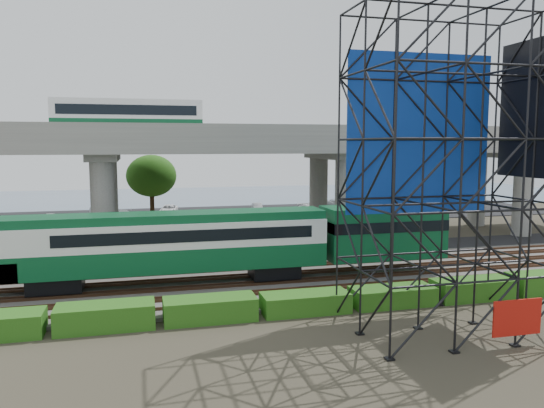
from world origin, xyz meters
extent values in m
plane|color=#474233|center=(0.00, 0.00, 0.00)|extent=(140.00, 140.00, 0.00)
cube|color=slate|center=(0.00, 2.00, 0.10)|extent=(90.00, 12.00, 0.20)
cube|color=black|center=(0.00, 10.50, 0.04)|extent=(90.00, 5.00, 0.08)
cube|color=black|center=(0.00, 34.00, 0.04)|extent=(90.00, 18.00, 0.08)
cube|color=slate|center=(0.00, 56.00, 0.01)|extent=(140.00, 40.00, 0.03)
cube|color=#472D1E|center=(0.00, -2.72, 0.28)|extent=(90.00, 0.08, 0.16)
cube|color=#472D1E|center=(0.00, -1.28, 0.28)|extent=(90.00, 0.08, 0.16)
cube|color=#472D1E|center=(0.00, -0.72, 0.28)|extent=(90.00, 0.08, 0.16)
cube|color=#472D1E|center=(0.00, 0.72, 0.28)|extent=(90.00, 0.08, 0.16)
cube|color=#472D1E|center=(0.00, 1.28, 0.28)|extent=(90.00, 0.08, 0.16)
cube|color=#472D1E|center=(0.00, 2.72, 0.28)|extent=(90.00, 0.08, 0.16)
cube|color=#472D1E|center=(0.00, 3.28, 0.28)|extent=(90.00, 0.08, 0.16)
cube|color=#472D1E|center=(0.00, 4.72, 0.28)|extent=(90.00, 0.08, 0.16)
cube|color=#472D1E|center=(0.00, 5.28, 0.28)|extent=(90.00, 0.08, 0.16)
cube|color=#472D1E|center=(0.00, 6.72, 0.28)|extent=(90.00, 0.08, 0.16)
cube|color=black|center=(-12.07, 2.00, 0.81)|extent=(3.00, 2.20, 0.90)
cube|color=black|center=(0.93, 2.00, 0.81)|extent=(3.00, 2.20, 0.90)
cube|color=#0A4A26|center=(-5.57, 2.00, 1.96)|extent=(19.00, 3.00, 1.40)
cube|color=silver|center=(-5.57, 2.00, 3.41)|extent=(19.00, 3.00, 1.50)
cube|color=#0A4A26|center=(-5.57, 2.00, 4.41)|extent=(19.00, 2.60, 0.50)
cube|color=black|center=(-4.57, 2.00, 3.46)|extent=(15.00, 3.06, 0.70)
cube|color=#0A4A26|center=(8.43, 2.00, 2.96)|extent=(8.00, 3.00, 3.40)
cube|color=#9E9B93|center=(0.00, 16.00, 8.60)|extent=(80.00, 12.00, 1.20)
cube|color=#9E9B93|center=(0.00, 10.25, 9.75)|extent=(80.00, 0.50, 1.10)
cube|color=#9E9B93|center=(0.00, 21.75, 9.75)|extent=(80.00, 0.50, 1.10)
cylinder|color=#9E9B93|center=(-10.00, 12.50, 4.00)|extent=(1.80, 1.80, 8.00)
cylinder|color=#9E9B93|center=(-10.00, 19.50, 4.00)|extent=(1.80, 1.80, 8.00)
cube|color=#9E9B93|center=(-10.00, 16.00, 7.70)|extent=(2.40, 9.00, 0.60)
cylinder|color=#9E9B93|center=(10.00, 12.50, 4.00)|extent=(1.80, 1.80, 8.00)
cylinder|color=#9E9B93|center=(10.00, 19.50, 4.00)|extent=(1.80, 1.80, 8.00)
cube|color=#9E9B93|center=(10.00, 16.00, 7.70)|extent=(2.40, 9.00, 0.60)
cylinder|color=#9E9B93|center=(28.00, 12.50, 4.00)|extent=(1.80, 1.80, 8.00)
cylinder|color=#9E9B93|center=(28.00, 19.50, 4.00)|extent=(1.80, 1.80, 8.00)
cube|color=#9E9B93|center=(28.00, 16.00, 7.70)|extent=(2.40, 9.00, 0.60)
cube|color=black|center=(-7.93, 16.00, 9.55)|extent=(12.00, 2.50, 0.70)
cube|color=#0A4A26|center=(-7.93, 16.00, 10.35)|extent=(12.00, 2.50, 0.90)
cube|color=silver|center=(-7.93, 16.00, 11.45)|extent=(12.00, 2.50, 1.30)
cube|color=black|center=(-7.93, 16.00, 11.50)|extent=(11.00, 2.56, 0.80)
cube|color=silver|center=(-7.93, 16.00, 12.25)|extent=(12.00, 2.40, 0.30)
cube|color=#0E359A|center=(6.97, -4.95, 9.30)|extent=(8.10, 0.08, 8.25)
cube|color=black|center=(11.52, -8.00, 10.50)|extent=(0.06, 5.40, 6.75)
cube|color=#B7160D|center=(8.47, -11.05, 1.30)|extent=(2.40, 0.08, 1.60)
cube|color=black|center=(6.97, -8.00, 0.04)|extent=(9.36, 6.36, 0.08)
cube|color=#255714|center=(-9.00, -4.30, 0.60)|extent=(4.60, 1.80, 1.20)
cube|color=#255714|center=(-4.00, -4.30, 0.58)|extent=(4.60, 1.80, 1.15)
cube|color=#255714|center=(1.00, -4.30, 0.52)|extent=(4.60, 1.80, 1.03)
cube|color=#255714|center=(6.00, -4.30, 0.51)|extent=(4.60, 1.80, 1.01)
cube|color=#255714|center=(11.00, -4.30, 0.56)|extent=(4.60, 1.80, 1.12)
cylinder|color=#382314|center=(14.00, 12.50, 2.40)|extent=(0.44, 0.44, 4.80)
ellipsoid|color=#255714|center=(14.00, 12.50, 5.60)|extent=(4.94, 4.94, 4.18)
cylinder|color=#382314|center=(-6.00, 24.00, 2.40)|extent=(0.44, 0.44, 4.80)
ellipsoid|color=#255714|center=(-6.00, 24.00, 5.60)|extent=(4.94, 4.94, 4.18)
imported|color=black|center=(-2.39, 10.85, 0.71)|extent=(4.63, 2.35, 1.26)
imported|color=silver|center=(-16.83, 31.00, 0.68)|extent=(2.06, 3.72, 1.20)
imported|color=#9C9DA3|center=(-12.12, 36.00, 0.68)|extent=(2.15, 3.82, 1.19)
imported|color=#9B9EA2|center=(-9.15, 31.00, 0.68)|extent=(2.28, 4.36, 1.21)
imported|color=white|center=(-3.72, 36.00, 0.66)|extent=(2.69, 4.49, 1.17)
imported|color=black|center=(1.29, 31.00, 0.63)|extent=(1.95, 3.45, 1.11)
imported|color=gray|center=(7.47, 36.00, 0.62)|extent=(1.47, 3.40, 1.09)
imported|color=silver|center=(12.94, 31.00, 0.73)|extent=(2.23, 4.60, 1.29)
imported|color=#989B9F|center=(18.79, 36.00, 0.73)|extent=(3.02, 5.04, 1.31)
camera|label=1|loc=(-7.32, -29.99, 8.82)|focal=35.00mm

